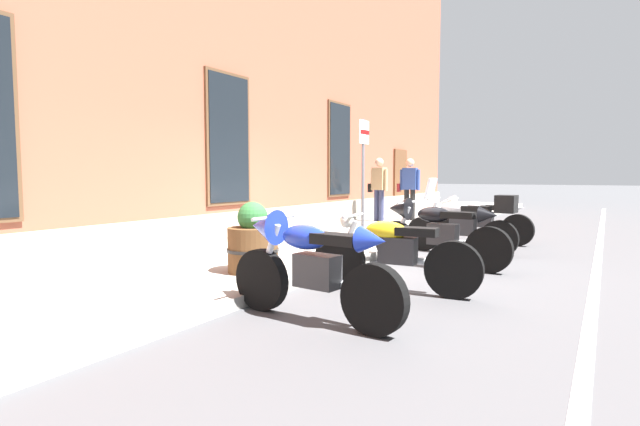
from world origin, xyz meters
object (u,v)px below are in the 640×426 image
pedestrian_tan_coat (379,185)px  pedestrian_blue_top (410,185)px  motorcycle_blue_sport (307,262)px  motorcycle_silver_touring (466,223)px  parking_sign (363,162)px  barrel_planter (253,244)px  motorcycle_black_sport (435,230)px  motorcycle_yellow_naked (392,253)px  motorcycle_white_sport (475,217)px

pedestrian_tan_coat → pedestrian_blue_top: (0.74, -0.62, -0.00)m
motorcycle_blue_sport → motorcycle_silver_touring: size_ratio=1.00×
parking_sign → barrel_planter: 3.63m
motorcycle_blue_sport → pedestrian_blue_top: 9.54m
motorcycle_silver_touring → pedestrian_blue_top: bearing=31.3°
pedestrian_blue_top → parking_sign: size_ratio=0.74×
motorcycle_black_sport → motorcycle_yellow_naked: bearing=-178.5°
motorcycle_white_sport → pedestrian_tan_coat: 3.77m
motorcycle_blue_sport → pedestrian_tan_coat: size_ratio=1.15×
motorcycle_blue_sport → parking_sign: (4.53, 1.56, 1.08)m
motorcycle_silver_touring → pedestrian_tan_coat: 4.98m
motorcycle_blue_sport → pedestrian_tan_coat: (8.49, 2.97, 0.55)m
motorcycle_blue_sport → motorcycle_yellow_naked: (1.51, -0.27, -0.10)m
motorcycle_black_sport → barrel_planter: bearing=142.3°
motorcycle_yellow_naked → pedestrian_tan_coat: pedestrian_tan_coat is taller
motorcycle_black_sport → parking_sign: (1.19, 1.79, 1.08)m
motorcycle_yellow_naked → barrel_planter: 1.85m
parking_sign → motorcycle_blue_sport: bearing=-161.0°
motorcycle_yellow_naked → pedestrian_blue_top: (7.72, 2.63, 0.65)m
motorcycle_blue_sport → motorcycle_black_sport: size_ratio=0.93×
motorcycle_blue_sport → barrel_planter: 1.87m
motorcycle_yellow_naked → barrel_planter: (-0.43, 1.79, 0.04)m
motorcycle_yellow_naked → pedestrian_tan_coat: bearing=24.9°
motorcycle_white_sport → motorcycle_yellow_naked: bearing=-178.3°
motorcycle_yellow_naked → pedestrian_blue_top: size_ratio=1.20×
motorcycle_black_sport → barrel_planter: 2.86m
motorcycle_blue_sport → motorcycle_black_sport: bearing=-3.8°
barrel_planter → parking_sign: bearing=0.7°
motorcycle_yellow_naked → motorcycle_black_sport: 1.83m
motorcycle_yellow_naked → motorcycle_black_sport: bearing=1.5°
motorcycle_white_sport → pedestrian_tan_coat: (2.06, 3.10, 0.58)m
motorcycle_silver_touring → parking_sign: 2.21m
motorcycle_blue_sport → pedestrian_blue_top: (9.23, 2.36, 0.55)m
motorcycle_silver_touring → barrel_planter: motorcycle_silver_touring is taller
motorcycle_black_sport → parking_sign: 2.40m
motorcycle_white_sport → parking_sign: bearing=138.3°
motorcycle_silver_touring → pedestrian_blue_top: size_ratio=1.15×
motorcycle_yellow_naked → barrel_planter: barrel_planter is taller
motorcycle_white_sport → motorcycle_blue_sport: bearing=178.9°
parking_sign → motorcycle_black_sport: bearing=-123.7°
pedestrian_blue_top → motorcycle_blue_sport: bearing=-165.7°
motorcycle_blue_sport → motorcycle_silver_touring: bearing=-4.0°
motorcycle_blue_sport → motorcycle_yellow_naked: size_ratio=0.96×
motorcycle_yellow_naked → parking_sign: size_ratio=0.90×
pedestrian_tan_coat → parking_sign: parking_sign is taller
pedestrian_tan_coat → pedestrian_blue_top: size_ratio=1.00×
motorcycle_white_sport → pedestrian_blue_top: 3.79m
motorcycle_black_sport → parking_sign: parking_sign is taller
motorcycle_blue_sport → motorcycle_yellow_naked: 1.54m
pedestrian_tan_coat → parking_sign: (-3.96, -1.41, 0.53)m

